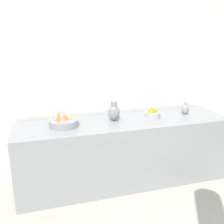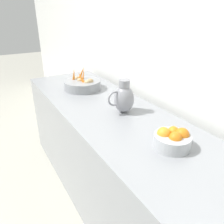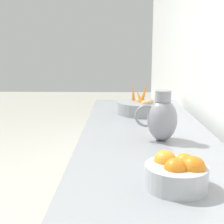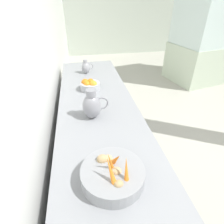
{
  "view_description": "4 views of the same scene",
  "coord_description": "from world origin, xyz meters",
  "px_view_note": "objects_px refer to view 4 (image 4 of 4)",
  "views": [
    {
      "loc": [
        1.49,
        -0.9,
        1.92
      ],
      "look_at": [
        -1.37,
        -0.07,
        1.03
      ],
      "focal_mm": 41.11,
      "sensor_mm": 36.0,
      "label": 1
    },
    {
      "loc": [
        -0.68,
        1.3,
        1.59
      ],
      "look_at": [
        -1.34,
        0.19,
        0.98
      ],
      "focal_mm": 35.94,
      "sensor_mm": 36.0,
      "label": 2
    },
    {
      "loc": [
        -1.33,
        1.49,
        1.31
      ],
      "look_at": [
        -1.29,
        -0.11,
        0.98
      ],
      "focal_mm": 48.84,
      "sensor_mm": 36.0,
      "label": 3
    },
    {
      "loc": [
        -1.62,
        -1.31,
        1.75
      ],
      "look_at": [
        -1.39,
        -0.06,
        0.93
      ],
      "focal_mm": 30.02,
      "sensor_mm": 36.0,
      "label": 4
    }
  ],
  "objects_px": {
    "orange_bowl": "(90,85)",
    "metal_pitcher_short": "(86,67)",
    "glass_block_booth": "(204,35)",
    "vegetable_colander": "(113,174)",
    "metal_pitcher_tall": "(92,105)"
  },
  "relations": [
    {
      "from": "metal_pitcher_tall",
      "to": "glass_block_booth",
      "type": "distance_m",
      "value": 3.58
    },
    {
      "from": "vegetable_colander",
      "to": "glass_block_booth",
      "type": "relative_size",
      "value": 0.18
    },
    {
      "from": "metal_pitcher_short",
      "to": "glass_block_booth",
      "type": "relative_size",
      "value": 0.09
    },
    {
      "from": "orange_bowl",
      "to": "metal_pitcher_tall",
      "type": "relative_size",
      "value": 0.83
    },
    {
      "from": "orange_bowl",
      "to": "glass_block_booth",
      "type": "xyz_separation_m",
      "value": [
        2.57,
        1.93,
        0.07
      ]
    },
    {
      "from": "vegetable_colander",
      "to": "orange_bowl",
      "type": "height_order",
      "value": "vegetable_colander"
    },
    {
      "from": "vegetable_colander",
      "to": "metal_pitcher_tall",
      "type": "xyz_separation_m",
      "value": [
        -0.05,
        0.65,
        0.07
      ]
    },
    {
      "from": "metal_pitcher_tall",
      "to": "glass_block_booth",
      "type": "relative_size",
      "value": 0.13
    },
    {
      "from": "glass_block_booth",
      "to": "vegetable_colander",
      "type": "bearing_deg",
      "value": -129.23
    },
    {
      "from": "metal_pitcher_short",
      "to": "glass_block_booth",
      "type": "bearing_deg",
      "value": 28.93
    },
    {
      "from": "vegetable_colander",
      "to": "metal_pitcher_tall",
      "type": "bearing_deg",
      "value": 94.34
    },
    {
      "from": "orange_bowl",
      "to": "metal_pitcher_tall",
      "type": "height_order",
      "value": "metal_pitcher_tall"
    },
    {
      "from": "orange_bowl",
      "to": "metal_pitcher_short",
      "type": "xyz_separation_m",
      "value": [
        -0.01,
        0.5,
        0.03
      ]
    },
    {
      "from": "vegetable_colander",
      "to": "metal_pitcher_short",
      "type": "distance_m",
      "value": 1.69
    },
    {
      "from": "metal_pitcher_tall",
      "to": "orange_bowl",
      "type": "bearing_deg",
      "value": 87.74
    }
  ]
}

